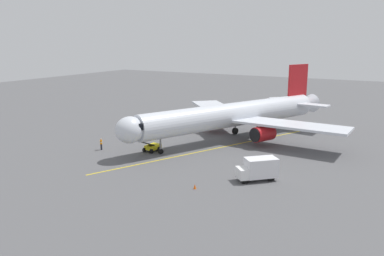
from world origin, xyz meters
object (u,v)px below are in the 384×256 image
at_px(belt_loader_portside, 152,147).
at_px(tug_rear_apron, 200,119).
at_px(box_truck_near_nose, 258,169).
at_px(safety_cone_nose_right, 195,186).
at_px(ground_crew_marshaller, 101,144).
at_px(safety_cone_nose_left, 124,128).
at_px(airplane, 234,115).
at_px(tug_starboard_side, 269,125).
at_px(safety_cone_wing_port, 123,130).

distance_m(belt_loader_portside, tug_rear_apron, 21.30).
relative_size(box_truck_near_nose, tug_rear_apron, 1.74).
bearing_deg(belt_loader_portside, box_truck_near_nose, 167.75).
relative_size(tug_rear_apron, safety_cone_nose_right, 4.89).
bearing_deg(ground_crew_marshaller, safety_cone_nose_left, -65.06).
bearing_deg(box_truck_near_nose, safety_cone_nose_left, -23.37).
bearing_deg(airplane, safety_cone_nose_right, 102.75).
height_order(airplane, ground_crew_marshaller, airplane).
distance_m(box_truck_near_nose, tug_rear_apron, 32.36).
xyz_separation_m(tug_rear_apron, safety_cone_nose_left, (9.22, 11.87, -0.43)).
relative_size(belt_loader_portside, tug_starboard_side, 1.73).
bearing_deg(ground_crew_marshaller, tug_rear_apron, -98.51).
relative_size(tug_rear_apron, safety_cone_wing_port, 4.89).
relative_size(tug_starboard_side, tug_rear_apron, 1.00).
xyz_separation_m(tug_starboard_side, safety_cone_nose_left, (22.52, 13.62, -0.43)).
distance_m(airplane, tug_starboard_side, 11.36).
height_order(tug_starboard_side, safety_cone_wing_port, tug_starboard_side).
bearing_deg(tug_starboard_side, ground_crew_marshaller, 56.73).
xyz_separation_m(safety_cone_nose_left, safety_cone_nose_right, (-25.01, 18.80, 0.00)).
bearing_deg(safety_cone_nose_right, belt_loader_portside, -37.68).
bearing_deg(tug_rear_apron, tug_starboard_side, -172.51).
bearing_deg(safety_cone_nose_right, box_truck_near_nose, -130.27).
relative_size(airplane, safety_cone_nose_left, 69.04).
bearing_deg(belt_loader_portside, tug_rear_apron, -81.05).
bearing_deg(safety_cone_wing_port, tug_starboard_side, -146.03).
xyz_separation_m(airplane, tug_starboard_side, (-2.44, -10.60, -3.30)).
bearing_deg(safety_cone_wing_port, safety_cone_nose_left, -56.15).
bearing_deg(ground_crew_marshaller, tug_starboard_side, -123.27).
relative_size(box_truck_near_nose, safety_cone_wing_port, 8.50).
relative_size(tug_rear_apron, safety_cone_nose_left, 4.89).
distance_m(belt_loader_portside, tug_starboard_side, 24.88).
distance_m(tug_rear_apron, safety_cone_nose_right, 34.51).
distance_m(airplane, tug_rear_apron, 14.39).
distance_m(ground_crew_marshaller, tug_rear_apron, 24.25).
xyz_separation_m(box_truck_near_nose, tug_rear_apron, (20.75, -24.82, -0.68)).
distance_m(airplane, box_truck_near_nose, 18.97).
bearing_deg(tug_rear_apron, safety_cone_nose_left, 52.17).
distance_m(airplane, belt_loader_portside, 14.71).
bearing_deg(airplane, tug_starboard_side, -102.99).
bearing_deg(tug_starboard_side, belt_loader_portside, 66.33).
bearing_deg(belt_loader_portside, ground_crew_marshaller, 23.13).
xyz_separation_m(tug_rear_apron, safety_cone_wing_port, (8.51, 12.94, -0.43)).
bearing_deg(tug_starboard_side, safety_cone_nose_left, 31.17).
relative_size(ground_crew_marshaller, tug_starboard_side, 0.64).
height_order(belt_loader_portside, tug_rear_apron, belt_loader_portside).
xyz_separation_m(box_truck_near_nose, tug_starboard_side, (7.45, -26.57, -0.68)).
height_order(airplane, safety_cone_wing_port, airplane).
relative_size(belt_loader_portside, tug_rear_apron, 1.73).
distance_m(tug_starboard_side, safety_cone_wing_port, 26.29).
distance_m(ground_crew_marshaller, safety_cone_wing_port, 12.10).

